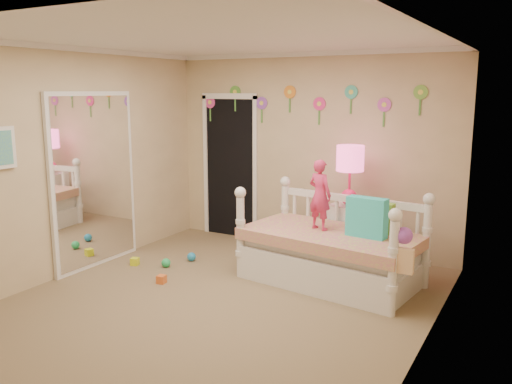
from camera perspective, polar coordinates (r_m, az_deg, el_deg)
The scene contains 18 objects.
floor at distance 5.50m, azimuth -4.05°, elevation -11.75°, with size 4.00×4.50×0.01m, color #7F684C.
ceiling at distance 5.11m, azimuth -4.45°, elevation 16.30°, with size 4.00×4.50×0.01m, color white.
back_wall at distance 7.11m, azimuth 5.81°, elevation 4.24°, with size 4.00×0.01×2.60m, color tan.
left_wall at distance 6.46m, azimuth -19.24°, elevation 3.02°, with size 0.01×4.50×2.60m, color tan.
right_wall at distance 4.39m, azimuth 18.12°, elevation -0.37°, with size 0.01×4.50×2.60m, color tan.
crown_molding at distance 5.10m, azimuth -4.45°, elevation 15.96°, with size 4.00×4.50×0.06m, color white, non-canonical shape.
daybed at distance 5.95m, azimuth 8.01°, elevation -4.75°, with size 1.93×1.04×1.05m, color white, non-canonical shape.
pillow_turquoise at distance 5.73m, azimuth 11.78°, elevation -2.67°, with size 0.42×0.15×0.42m, color #27C7BF.
pillow_lime at distance 5.96m, azimuth 12.91°, elevation -2.66°, with size 0.35×0.13×0.33m, color #79BF3A.
child at distance 5.91m, azimuth 6.86°, elevation -0.29°, with size 0.29×0.19×0.79m, color #E13366.
nightstand at distance 6.66m, azimuth 9.79°, elevation -4.50°, with size 0.44×0.34×0.74m, color white.
table_lamp at distance 6.49m, azimuth 10.04°, elevation 2.78°, with size 0.33×0.33×0.73m.
closet_doorway at distance 7.71m, azimuth -2.82°, elevation 2.81°, with size 0.90×0.04×2.07m, color black.
flower_decals at distance 7.10m, azimuth 5.20°, elevation 9.42°, with size 3.40×0.02×0.50m, color #B2668C, non-canonical shape.
mirror_closet at distance 6.67m, azimuth -16.96°, elevation 1.21°, with size 0.07×1.30×2.10m, color white.
wall_picture at distance 5.85m, azimuth -25.78°, elevation 4.26°, with size 0.05×0.34×0.42m, color white.
hanging_bag at distance 5.15m, azimuth 15.45°, elevation -6.18°, with size 0.20×0.16×0.36m, color beige, non-canonical shape.
toy_scatter at distance 6.43m, azimuth -11.25°, elevation -8.02°, with size 0.80×1.30×0.11m, color #996666, non-canonical shape.
Camera 1 is at (2.81, -4.24, 2.11)m, focal length 37.33 mm.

